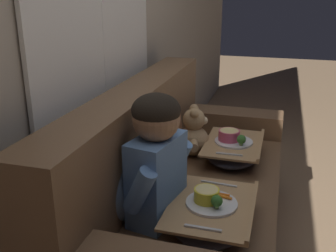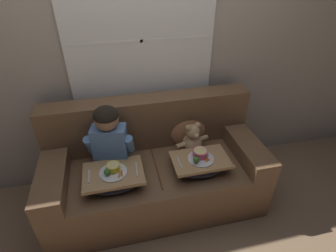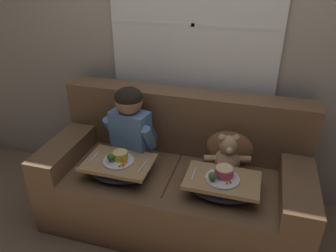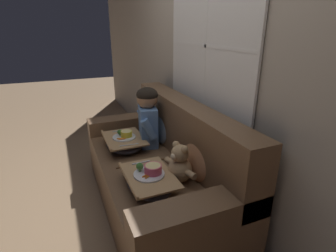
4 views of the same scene
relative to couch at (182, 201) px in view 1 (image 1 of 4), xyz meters
The scene contains 8 objects.
wall_back_with_window 1.06m from the couch, 90.00° to the left, with size 8.00×0.08×2.60m.
couch is the anchor object (origin of this frame).
throw_pillow_behind_child 0.51m from the couch, 154.08° to the left, with size 0.38×0.18×0.40m.
throw_pillow_behind_teddy 0.51m from the couch, 25.92° to the left, with size 0.39×0.19×0.40m.
child_figure 0.57m from the couch, behind, with size 0.42×0.23×0.57m.
teddy_bear 0.44m from the couch, ahead, with size 0.33×0.24×0.31m.
lap_tray_child 0.46m from the couch, 149.05° to the right, with size 0.48×0.35×0.18m.
lap_tray_teddy 0.46m from the couch, 30.91° to the right, with size 0.48×0.33×0.18m.
Camera 1 is at (-1.81, -0.38, 1.43)m, focal length 42.00 mm.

